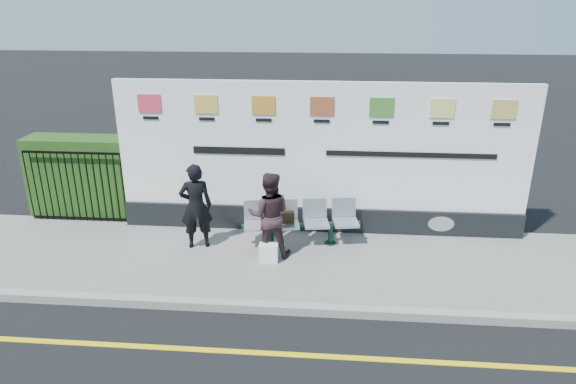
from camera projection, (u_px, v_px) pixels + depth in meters
The scene contains 12 objects.
ground at pixel (275, 354), 7.03m from camera, with size 80.00×80.00×0.00m, color black.
pavement at pixel (290, 262), 9.34m from camera, with size 14.00×3.00×0.12m, color slate.
kerb at pixel (282, 308), 7.94m from camera, with size 14.00×0.18×0.14m, color gray.
yellow_line at pixel (275, 354), 7.03m from camera, with size 14.00×0.10×0.01m, color yellow.
billboard at pixel (321, 169), 10.07m from camera, with size 8.00×0.30×3.00m.
hedge at pixel (85, 176), 11.04m from camera, with size 2.35×0.70×1.70m, color #244B16.
railing at pixel (76, 186), 10.65m from camera, with size 2.05×0.06×1.54m, color black, non-canonical shape.
bench at pixel (301, 233), 9.78m from camera, with size 2.16×0.56×0.46m, color #ABB0B4, non-canonical shape.
woman_left at pixel (196, 206), 9.52m from camera, with size 0.60×0.39×1.65m, color black.
woman_right at pixel (269, 215), 9.19m from camera, with size 0.78×0.61×1.60m, color #332123.
handbag_brown at pixel (286, 217), 9.64m from camera, with size 0.29×0.12×0.23m, color black.
carrier_bag_white at pixel (269, 253), 9.18m from camera, with size 0.34×0.20×0.34m, color white.
Camera 1 is at (0.65, -5.74, 4.59)m, focal length 32.00 mm.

